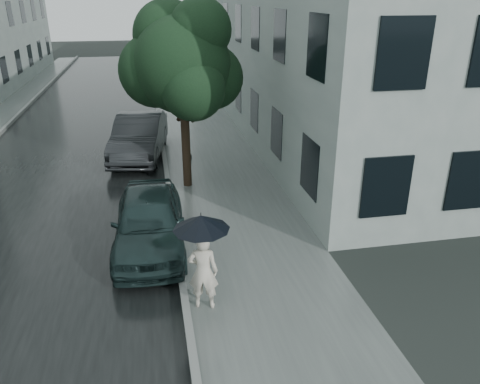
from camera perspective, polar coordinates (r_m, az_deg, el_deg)
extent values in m
plane|color=black|center=(9.85, 2.72, -12.72)|extent=(120.00, 120.00, 0.00)
cube|color=slate|center=(20.69, -4.47, 6.80)|extent=(3.50, 60.00, 0.01)
cube|color=slate|center=(20.56, -9.57, 6.65)|extent=(0.15, 60.00, 0.15)
cube|color=black|center=(20.80, -19.26, 5.66)|extent=(6.85, 60.00, 0.00)
cube|color=#93A099|center=(28.29, 4.56, 20.39)|extent=(7.00, 36.00, 9.00)
cube|color=black|center=(27.57, -2.89, 20.37)|extent=(0.08, 32.40, 7.20)
cube|color=black|center=(38.70, -24.85, 18.43)|extent=(0.08, 16.20, 6.40)
imported|color=beige|center=(9.18, -4.51, -9.65)|extent=(0.65, 0.50, 1.60)
cylinder|color=black|center=(8.91, -4.66, -6.56)|extent=(0.02, 0.02, 0.71)
cone|color=black|center=(8.67, -4.76, -3.71)|extent=(1.38, 1.38, 0.28)
cylinder|color=black|center=(8.60, -4.80, -2.76)|extent=(0.02, 0.02, 0.08)
cylinder|color=black|center=(9.10, -4.58, -8.67)|extent=(0.03, 0.03, 0.06)
cylinder|color=#332619|center=(14.89, -6.60, 5.70)|extent=(0.27, 0.27, 2.72)
sphere|color=#1A3A1D|center=(14.36, -7.06, 15.15)|extent=(2.88, 2.88, 2.88)
sphere|color=#1A3A1D|center=(14.85, -3.54, 13.78)|extent=(1.99, 1.99, 1.99)
sphere|color=#1A3A1D|center=(14.80, -10.26, 14.34)|extent=(2.22, 2.22, 2.22)
sphere|color=#1A3A1D|center=(13.70, -5.76, 12.45)|extent=(1.87, 1.87, 1.87)
sphere|color=#1A3A1D|center=(14.92, -8.76, 18.36)|extent=(2.10, 2.10, 2.10)
sphere|color=#1A3A1D|center=(14.10, -4.84, 19.16)|extent=(1.79, 1.79, 1.79)
cylinder|color=black|center=(17.10, -6.73, 12.06)|extent=(0.12, 0.12, 5.10)
cylinder|color=black|center=(17.73, -6.36, 4.27)|extent=(0.28, 0.28, 0.20)
cylinder|color=black|center=(16.81, -8.06, 20.58)|extent=(0.50, 0.10, 0.08)
sphere|color=silver|center=(16.80, -9.14, 20.35)|extent=(0.32, 0.32, 0.32)
imported|color=#1A2C2B|center=(11.49, -11.05, -3.46)|extent=(1.81, 4.19, 1.41)
imported|color=#26282B|center=(18.21, -12.18, 6.67)|extent=(2.33, 4.94, 1.57)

